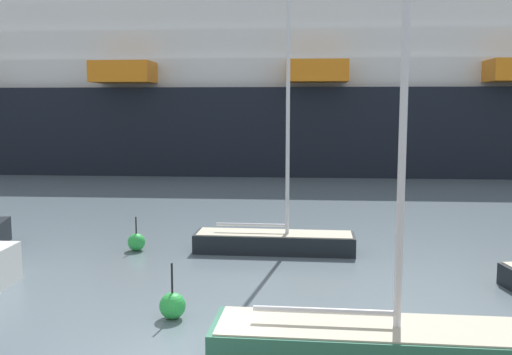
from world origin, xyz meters
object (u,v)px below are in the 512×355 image
Objects in this scene: sailboat_4 at (371,335)px; channel_buoy_0 at (173,306)px; cruise_ship at (231,88)px; sailboat_3 at (275,239)px; channel_buoy_1 at (136,242)px.

channel_buoy_0 is at bearing 156.74° from sailboat_4.
sailboat_4 is 8.72× the size of channel_buoy_0.
sailboat_4 is 0.10× the size of cruise_ship.
channel_buoy_1 is (-5.73, -0.43, -0.17)m from sailboat_3.
sailboat_4 is 5.79m from channel_buoy_0.
sailboat_3 is 36.00m from cruise_ship.
channel_buoy_0 is 8.17m from channel_buoy_1.
channel_buoy_0 is at bearing -85.46° from cruise_ship.
cruise_ship is (-4.74, 42.39, 7.45)m from channel_buoy_0.
cruise_ship is at bearing 96.38° from channel_buoy_0.
sailboat_3 reaches higher than channel_buoy_1.
cruise_ship is (-10.07, 44.65, 7.16)m from sailboat_4.
sailboat_3 is at bearing 4.31° from channel_buoy_1.
channel_buoy_0 is at bearing -106.65° from sailboat_3.
channel_buoy_1 is at bearing -176.02° from sailboat_3.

